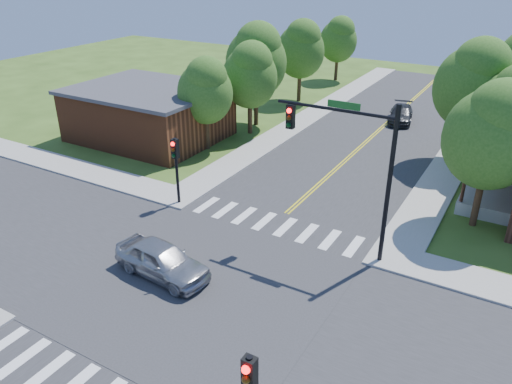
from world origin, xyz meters
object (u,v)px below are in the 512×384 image
Objects in this scene: car_silver at (162,261)px; car_dgrey at (401,114)px; signal_mast_ne at (352,153)px; signal_pole_nw at (176,159)px.

car_silver reaches higher than car_dgrey.
signal_mast_ne is 9.15m from car_silver.
car_silver is at bearing -136.52° from signal_mast_ne.
signal_mast_ne is at bearing 0.07° from signal_pole_nw.
signal_pole_nw reaches higher than car_silver.
signal_mast_ne reaches higher than car_dgrey.
signal_pole_nw is 6.93m from car_silver.
signal_mast_ne is at bearing -41.15° from car_silver.
signal_mast_ne is 1.89× the size of signal_pole_nw.
car_silver is at bearing -57.54° from signal_pole_nw.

